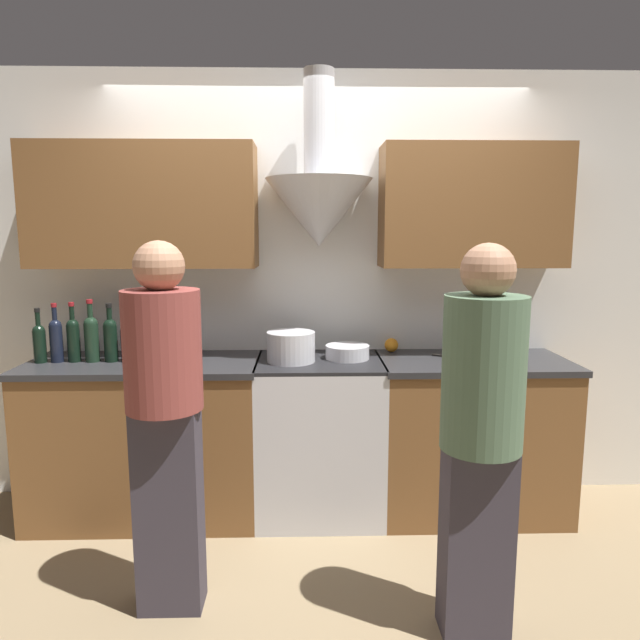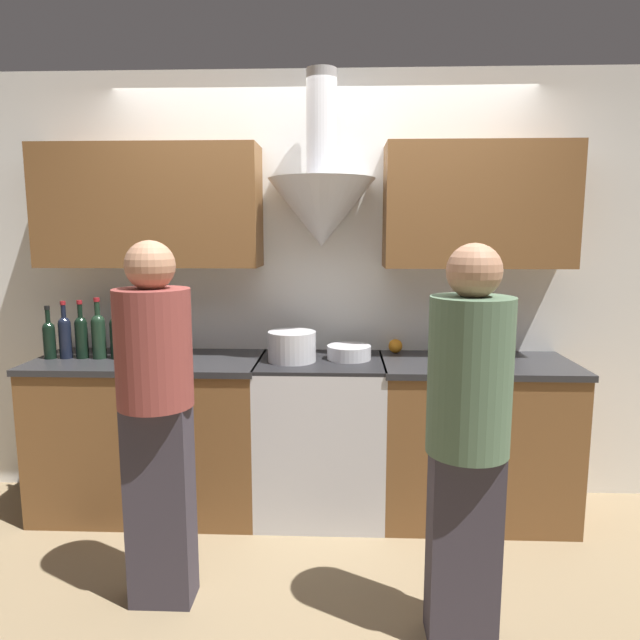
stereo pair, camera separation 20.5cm
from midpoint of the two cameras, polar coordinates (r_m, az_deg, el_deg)
ground_plane at (r=3.34m, az=1.73°, el=-20.86°), size 12.00×12.00×0.00m
wall_back at (r=3.48m, az=1.29°, el=5.83°), size 8.40×0.62×2.60m
counter_left at (r=3.57m, az=-14.91°, el=-11.00°), size 1.32×0.62×0.92m
counter_right at (r=3.53m, az=16.82°, el=-11.32°), size 1.09×0.62×0.92m
stove_range at (r=3.42m, az=1.82°, el=-11.54°), size 0.73×0.60×0.92m
wine_bottle_0 at (r=3.62m, az=-24.02°, el=-1.63°), size 0.07×0.07×0.31m
wine_bottle_1 at (r=3.59m, az=-22.68°, el=-1.39°), size 0.07×0.07×0.34m
wine_bottle_2 at (r=3.56m, az=-21.25°, el=-1.39°), size 0.07×0.07×0.34m
wine_bottle_3 at (r=3.52m, az=-19.73°, el=-1.30°), size 0.08×0.08×0.36m
wine_bottle_4 at (r=3.48m, az=-18.10°, el=-1.45°), size 0.08×0.08×0.33m
wine_bottle_5 at (r=3.45m, az=-16.66°, el=-1.71°), size 0.07×0.07×0.31m
stock_pot at (r=3.25m, az=-1.02°, el=-2.66°), size 0.27×0.27×0.17m
mixing_bowl at (r=3.32m, az=4.69°, el=-3.25°), size 0.25×0.25×0.08m
orange_fruit at (r=3.52m, az=9.21°, el=-2.59°), size 0.08×0.08×0.08m
chefs_knife at (r=3.42m, az=14.94°, el=-3.78°), size 0.20×0.14×0.01m
person_foreground_left at (r=2.56m, az=-13.83°, el=-8.59°), size 0.32×0.32×1.62m
person_foreground_right at (r=2.35m, az=17.03°, el=-10.43°), size 0.32×0.32×1.61m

